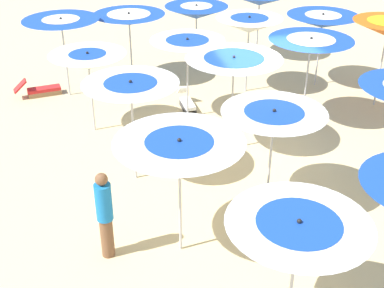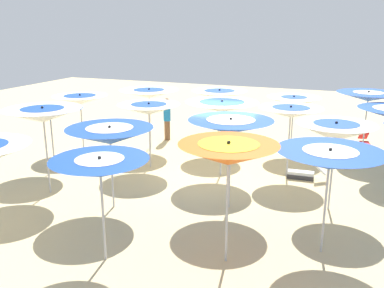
% 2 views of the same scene
% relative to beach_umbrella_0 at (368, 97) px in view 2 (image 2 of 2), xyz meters
% --- Properties ---
extents(ground, '(41.92, 41.92, 0.04)m').
position_rel_beach_umbrella_0_xyz_m(ground, '(4.91, -4.10, -2.22)').
color(ground, beige).
extents(beach_umbrella_0, '(2.22, 2.22, 2.41)m').
position_rel_beach_umbrella_0_xyz_m(beach_umbrella_0, '(0.00, 0.00, 0.00)').
color(beach_umbrella_0, '#B2B2B7').
rests_on(beach_umbrella_0, ground).
extents(beach_umbrella_1, '(1.95, 1.95, 2.20)m').
position_rel_beach_umbrella_0_xyz_m(beach_umbrella_1, '(0.65, -2.53, -0.25)').
color(beach_umbrella_1, '#B2B2B7').
rests_on(beach_umbrella_1, ground).
extents(beach_umbrella_2, '(2.06, 2.06, 2.41)m').
position_rel_beach_umbrella_0_xyz_m(beach_umbrella_2, '(1.47, -5.13, -0.03)').
color(beach_umbrella_2, '#B2B2B7').
rests_on(beach_umbrella_2, ground).
extents(beach_umbrella_3, '(2.25, 2.25, 2.37)m').
position_rel_beach_umbrella_0_xyz_m(beach_umbrella_3, '(2.01, -7.76, -0.04)').
color(beach_umbrella_3, '#B2B2B7').
rests_on(beach_umbrella_3, ground).
extents(beach_umbrella_4, '(2.04, 2.04, 2.20)m').
position_rel_beach_umbrella_0_xyz_m(beach_umbrella_4, '(3.23, -10.04, -0.22)').
color(beach_umbrella_4, '#B2B2B7').
rests_on(beach_umbrella_4, ground).
extents(beach_umbrella_6, '(1.99, 1.99, 2.30)m').
position_rel_beach_umbrella_0_xyz_m(beach_umbrella_6, '(3.25, -2.25, -0.12)').
color(beach_umbrella_6, '#B2B2B7').
rests_on(beach_umbrella_6, ground).
extents(beach_umbrella_7, '(2.27, 2.27, 2.46)m').
position_rel_beach_umbrella_0_xyz_m(beach_umbrella_7, '(3.95, -4.25, 0.05)').
color(beach_umbrella_7, '#B2B2B7').
rests_on(beach_umbrella_7, ground).
extents(beach_umbrella_8, '(2.07, 2.07, 2.23)m').
position_rel_beach_umbrella_0_xyz_m(beach_umbrella_8, '(4.06, -6.73, -0.19)').
color(beach_umbrella_8, '#B2B2B7').
rests_on(beach_umbrella_8, ground).
extents(beach_umbrella_9, '(2.12, 2.12, 2.17)m').
position_rel_beach_umbrella_0_xyz_m(beach_umbrella_9, '(5.56, -9.52, -0.24)').
color(beach_umbrella_9, '#B2B2B7').
rests_on(beach_umbrella_9, ground).
extents(beach_umbrella_11, '(1.97, 1.97, 2.37)m').
position_rel_beach_umbrella_0_xyz_m(beach_umbrella_11, '(5.40, -0.81, -0.10)').
color(beach_umbrella_11, '#B2B2B7').
rests_on(beach_umbrella_11, ground).
extents(beach_umbrella_12, '(2.17, 2.17, 2.45)m').
position_rel_beach_umbrella_0_xyz_m(beach_umbrella_12, '(6.26, -3.29, 0.02)').
color(beach_umbrella_12, '#B2B2B7').
rests_on(beach_umbrella_12, ground).
extents(beach_umbrella_13, '(2.23, 2.23, 2.23)m').
position_rel_beach_umbrella_0_xyz_m(beach_umbrella_13, '(7.35, -6.15, -0.23)').
color(beach_umbrella_13, '#B2B2B7').
rests_on(beach_umbrella_13, ground).
extents(beach_umbrella_14, '(2.15, 2.15, 2.54)m').
position_rel_beach_umbrella_0_xyz_m(beach_umbrella_14, '(7.16, -8.40, 0.09)').
color(beach_umbrella_14, '#B2B2B7').
rests_on(beach_umbrella_14, ground).
extents(beach_umbrella_16, '(2.18, 2.18, 2.32)m').
position_rel_beach_umbrella_0_xyz_m(beach_umbrella_16, '(7.72, -0.80, -0.13)').
color(beach_umbrella_16, '#B2B2B7').
rests_on(beach_umbrella_16, ground).
extents(beach_umbrella_17, '(1.95, 1.95, 2.57)m').
position_rel_beach_umbrella_0_xyz_m(beach_umbrella_17, '(8.82, -2.59, 0.11)').
color(beach_umbrella_17, '#B2B2B7').
rests_on(beach_umbrella_17, ground).
extents(beach_umbrella_18, '(1.93, 1.93, 2.25)m').
position_rel_beach_umbrella_0_xyz_m(beach_umbrella_18, '(9.66, -4.93, -0.19)').
color(beach_umbrella_18, '#B2B2B7').
rests_on(beach_umbrella_18, ground).
extents(lounger_0, '(0.36, 1.18, 0.56)m').
position_rel_beach_umbrella_0_xyz_m(lounger_0, '(3.35, -1.70, -2.00)').
color(lounger_0, '#333338').
rests_on(lounger_0, ground).
extents(lounger_2, '(1.42, 0.59, 0.58)m').
position_rel_beach_umbrella_0_xyz_m(lounger_2, '(-0.87, 0.12, -1.99)').
color(lounger_2, olive).
rests_on(lounger_2, ground).
extents(beachgoer_0, '(0.30, 0.30, 1.77)m').
position_rel_beach_umbrella_0_xyz_m(beachgoer_0, '(0.67, -7.65, -1.26)').
color(beachgoer_0, brown).
rests_on(beachgoer_0, ground).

